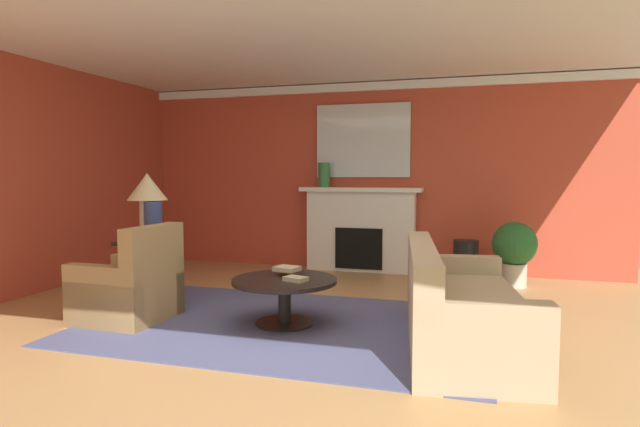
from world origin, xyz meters
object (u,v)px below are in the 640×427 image
sofa (459,311)px  vase_tall_corner (466,260)px  table_lamp (147,193)px  side_table (149,266)px  vase_mantel_left (324,175)px  potted_plant (514,248)px  coffee_table (285,290)px  vase_on_side_table (153,222)px  mantel_mirror (363,141)px  fireplace (361,232)px  armchair_near_window (130,290)px

sofa → vase_tall_corner: size_ratio=4.01×
sofa → table_lamp: (-3.40, 0.61, 0.93)m
sofa → vase_tall_corner: (0.01, 2.83, -0.02)m
table_lamp → side_table: bearing=180.0°
vase_mantel_left → potted_plant: vase_mantel_left is taller
sofa → coffee_table: 1.62m
vase_on_side_table → vase_mantel_left: 2.90m
mantel_mirror → side_table: size_ratio=2.01×
mantel_mirror → vase_tall_corner: (1.52, -0.42, -1.66)m
coffee_table → potted_plant: (2.22, 2.45, 0.16)m
side_table → vase_mantel_left: vase_mantel_left is taller
side_table → potted_plant: (4.01, 2.01, 0.09)m
vase_on_side_table → vase_mantel_left: (1.19, 2.59, 0.50)m
fireplace → vase_tall_corner: bearing=-11.2°
vase_on_side_table → potted_plant: bearing=28.9°
coffee_table → vase_mantel_left: (-0.45, 2.91, 1.09)m
vase_tall_corner → coffee_table: bearing=-121.3°
vase_mantel_left → vase_tall_corner: 2.38m
table_lamp → potted_plant: bearing=26.7°
sofa → coffee_table: (-1.61, 0.17, 0.04)m
fireplace → vase_tall_corner: (1.52, -0.30, -0.31)m
side_table → potted_plant: bearing=26.7°
table_lamp → vase_on_side_table: size_ratio=1.70×
mantel_mirror → table_lamp: mantel_mirror is taller
vase_tall_corner → mantel_mirror: bearing=164.5°
mantel_mirror → vase_on_side_table: size_ratio=3.19×
armchair_near_window → fireplace: bearing=63.6°
coffee_table → vase_mantel_left: 3.14m
table_lamp → mantel_mirror: bearing=54.4°
vase_on_side_table → armchair_near_window: bearing=-77.7°
table_lamp → vase_tall_corner: table_lamp is taller
armchair_near_window → vase_tall_corner: 4.30m
fireplace → vase_on_side_table: bearing=-123.4°
fireplace → vase_on_side_table: (-1.74, -2.64, 0.33)m
mantel_mirror → side_table: 3.59m
mantel_mirror → vase_tall_corner: size_ratio=2.56×
armchair_near_window → vase_on_side_table: bearing=102.3°
coffee_table → side_table: (-1.79, 0.44, 0.06)m
table_lamp → vase_mantel_left: bearing=61.5°
vase_tall_corner → armchair_near_window: bearing=-136.7°
vase_on_side_table → vase_mantel_left: size_ratio=1.21×
sofa → vase_mantel_left: (-2.06, 3.08, 1.13)m
mantel_mirror → armchair_near_window: size_ratio=1.48×
coffee_table → vase_mantel_left: size_ratio=2.73×
armchair_near_window → potted_plant: armchair_near_window is taller
sofa → armchair_near_window: (-3.12, -0.12, 0.01)m
sofa → armchair_near_window: size_ratio=2.32×
sofa → mantel_mirror: bearing=114.9°
armchair_near_window → side_table: (-0.28, 0.73, 0.09)m
coffee_table → vase_mantel_left: vase_mantel_left is taller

